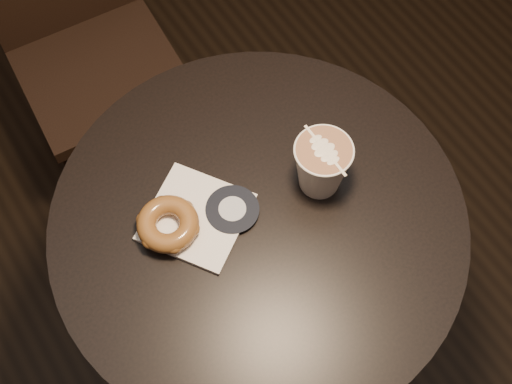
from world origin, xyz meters
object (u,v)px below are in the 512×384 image
cafe_table (258,264)px  latte_cup (321,166)px  pastry_bag (196,217)px  chair (77,19)px  doughnut (168,224)px

cafe_table → latte_cup: latte_cup is taller
pastry_bag → cafe_table: bearing=-68.0°
chair → doughnut: bearing=-95.4°
cafe_table → pastry_bag: 0.23m
cafe_table → latte_cup: (0.13, 0.00, 0.25)m
chair → pastry_bag: 0.74m
cafe_table → doughnut: bearing=154.4°
pastry_bag → latte_cup: size_ratio=1.44×
chair → doughnut: (-0.12, -0.70, 0.26)m
cafe_table → pastry_bag: size_ratio=4.84×
cafe_table → doughnut: (-0.13, 0.06, 0.22)m
pastry_bag → doughnut: doughnut is taller
chair → latte_cup: 0.82m
cafe_table → chair: (-0.01, 0.76, -0.03)m
cafe_table → pastry_bag: (-0.08, 0.06, 0.20)m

